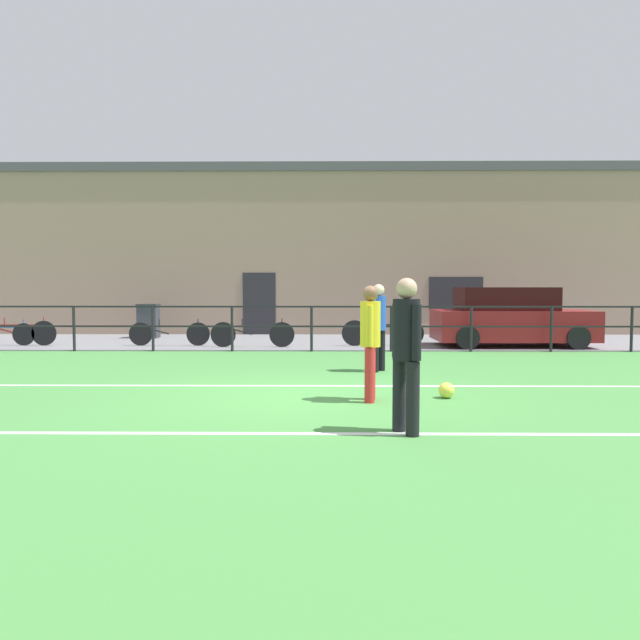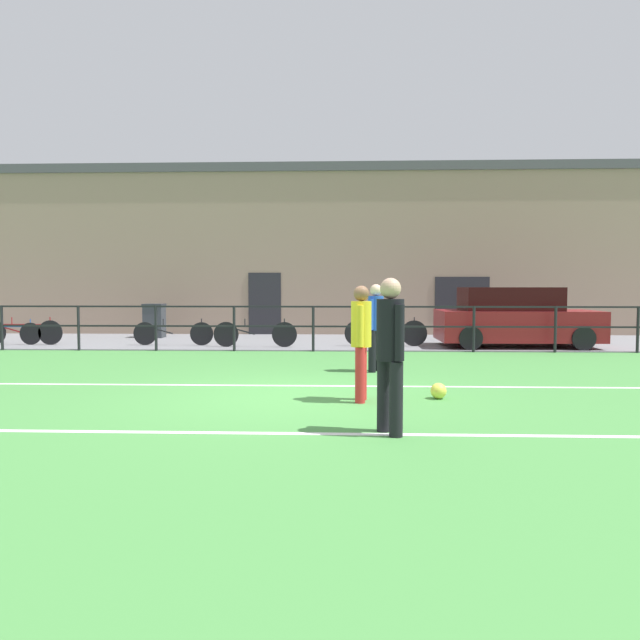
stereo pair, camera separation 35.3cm
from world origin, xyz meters
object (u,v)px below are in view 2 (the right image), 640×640
at_px(player_goalkeeper, 390,346).
at_px(bicycle_parked_2, 22,332).
at_px(bicycle_parked_1, 255,334).
at_px(trash_bin_0, 154,321).
at_px(player_winger, 376,322).
at_px(soccer_ball_match, 439,391).
at_px(bicycle_parked_4, 386,333).
at_px(bicycle_parked_0, 2,333).
at_px(bicycle_parked_3, 173,333).
at_px(player_striker, 361,336).
at_px(parked_car_red, 514,319).

height_order(player_goalkeeper, bicycle_parked_2, player_goalkeeper).
relative_size(bicycle_parked_1, trash_bin_0, 2.09).
distance_m(player_winger, bicycle_parked_1, 5.23).
xyz_separation_m(player_winger, soccer_ball_match, (0.76, -2.68, -0.84)).
bearing_deg(bicycle_parked_4, player_goalkeeper, -93.98).
distance_m(bicycle_parked_0, bicycle_parked_4, 10.63).
relative_size(bicycle_parked_0, bicycle_parked_3, 1.01).
bearing_deg(bicycle_parked_2, bicycle_parked_1, -3.04).
height_order(player_goalkeeper, bicycle_parked_3, player_goalkeeper).
distance_m(bicycle_parked_1, trash_bin_0, 4.53).
xyz_separation_m(player_goalkeeper, bicycle_parked_2, (-9.41, 9.35, -0.60)).
xyz_separation_m(player_winger, bicycle_parked_1, (-2.97, 4.27, -0.58)).
distance_m(bicycle_parked_2, trash_bin_0, 3.79).
bearing_deg(bicycle_parked_3, bicycle_parked_4, 0.00).
relative_size(player_striker, trash_bin_0, 1.53).
xyz_separation_m(bicycle_parked_1, bicycle_parked_2, (-6.56, 0.35, 0.01)).
relative_size(bicycle_parked_1, bicycle_parked_2, 0.98).
bearing_deg(trash_bin_0, soccer_ball_match, -52.83).
xyz_separation_m(bicycle_parked_2, bicycle_parked_3, (4.24, 0.00, -0.02)).
bearing_deg(soccer_ball_match, bicycle_parked_1, 118.20).
bearing_deg(bicycle_parked_2, bicycle_parked_4, 0.00).
height_order(parked_car_red, bicycle_parked_4, parked_car_red).
height_order(soccer_ball_match, parked_car_red, parked_car_red).
relative_size(bicycle_parked_0, bicycle_parked_1, 1.00).
distance_m(player_goalkeeper, bicycle_parked_3, 10.70).
bearing_deg(bicycle_parked_0, player_striker, -37.73).
distance_m(bicycle_parked_0, bicycle_parked_2, 0.57).
height_order(bicycle_parked_2, trash_bin_0, trash_bin_0).
xyz_separation_m(parked_car_red, bicycle_parked_2, (-13.51, -0.01, -0.40)).
relative_size(soccer_ball_match, parked_car_red, 0.06).
relative_size(player_striker, bicycle_parked_0, 0.73).
distance_m(player_goalkeeper, bicycle_parked_2, 13.28).
relative_size(player_striker, soccer_ball_match, 7.09).
bearing_deg(trash_bin_0, parked_car_red, -12.63).
relative_size(player_winger, bicycle_parked_4, 0.75).
distance_m(player_striker, bicycle_parked_0, 12.31).
bearing_deg(bicycle_parked_1, bicycle_parked_4, 5.69).
bearing_deg(bicycle_parked_1, player_goalkeeper, -72.41).
height_order(soccer_ball_match, bicycle_parked_2, bicycle_parked_2).
bearing_deg(bicycle_parked_2, bicycle_parked_0, 180.00).
xyz_separation_m(player_striker, parked_car_red, (4.36, 7.54, -0.16)).
height_order(bicycle_parked_1, bicycle_parked_2, bicycle_parked_2).
height_order(player_winger, bicycle_parked_4, player_winger).
relative_size(player_goalkeeper, bicycle_parked_2, 0.76).
xyz_separation_m(player_goalkeeper, player_striker, (-0.26, 1.82, -0.05)).
bearing_deg(player_winger, player_striker, -151.89).
height_order(parked_car_red, trash_bin_0, parked_car_red).
xyz_separation_m(player_goalkeeper, soccer_ball_match, (0.88, 2.05, -0.86)).
bearing_deg(bicycle_parked_1, trash_bin_0, 142.93).
bearing_deg(bicycle_parked_4, parked_car_red, 0.23).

